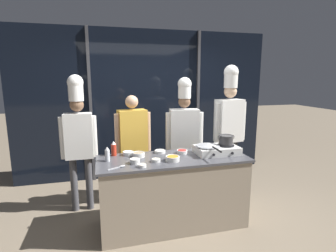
# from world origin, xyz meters

# --- Properties ---
(ground_plane) EXTENTS (24.00, 24.00, 0.00)m
(ground_plane) POSITION_xyz_m (0.00, 0.00, 0.00)
(ground_plane) COLOR #7F705B
(window_wall_back) EXTENTS (4.69, 0.09, 2.70)m
(window_wall_back) POSITION_xyz_m (0.00, 1.82, 1.35)
(window_wall_back) COLOR black
(window_wall_back) RESTS_ON ground_plane
(demo_counter) EXTENTS (1.84, 0.69, 0.89)m
(demo_counter) POSITION_xyz_m (0.00, 0.00, 0.44)
(demo_counter) COLOR gray
(demo_counter) RESTS_ON ground_plane
(portable_stove) EXTENTS (0.54, 0.36, 0.11)m
(portable_stove) POSITION_xyz_m (0.59, 0.02, 0.94)
(portable_stove) COLOR silver
(portable_stove) RESTS_ON demo_counter
(frying_pan) EXTENTS (0.31, 0.53, 0.04)m
(frying_pan) POSITION_xyz_m (0.46, 0.01, 1.02)
(frying_pan) COLOR #ADAFB5
(frying_pan) RESTS_ON portable_stove
(stock_pot) EXTENTS (0.21, 0.18, 0.13)m
(stock_pot) POSITION_xyz_m (0.71, 0.02, 1.06)
(stock_pot) COLOR #333335
(stock_pot) RESTS_ON portable_stove
(squeeze_bottle_clear) EXTENTS (0.05, 0.05, 0.18)m
(squeeze_bottle_clear) POSITION_xyz_m (-0.78, 0.06, 0.97)
(squeeze_bottle_clear) COLOR white
(squeeze_bottle_clear) RESTS_ON demo_counter
(squeeze_bottle_chili) EXTENTS (0.07, 0.07, 0.19)m
(squeeze_bottle_chili) POSITION_xyz_m (-0.70, 0.27, 0.98)
(squeeze_bottle_chili) COLOR red
(squeeze_bottle_chili) RESTS_ON demo_counter
(prep_bowl_onion) EXTENTS (0.14, 0.14, 0.03)m
(prep_bowl_onion) POSITION_xyz_m (-0.11, 0.24, 0.91)
(prep_bowl_onion) COLOR white
(prep_bowl_onion) RESTS_ON demo_counter
(prep_bowl_garlic) EXTENTS (0.12, 0.12, 0.06)m
(prep_bowl_garlic) POSITION_xyz_m (-0.48, -0.10, 0.92)
(prep_bowl_garlic) COLOR white
(prep_bowl_garlic) RESTS_ON demo_counter
(prep_bowl_rice) EXTENTS (0.14, 0.14, 0.05)m
(prep_bowl_rice) POSITION_xyz_m (-0.52, 0.25, 0.91)
(prep_bowl_rice) COLOR white
(prep_bowl_rice) RESTS_ON demo_counter
(prep_bowl_mushrooms) EXTENTS (0.15, 0.15, 0.06)m
(prep_bowl_mushrooms) POSITION_xyz_m (-0.41, 0.14, 0.92)
(prep_bowl_mushrooms) COLOR white
(prep_bowl_mushrooms) RESTS_ON demo_counter
(prep_bowl_bell_pepper) EXTENTS (0.14, 0.14, 0.05)m
(prep_bowl_bell_pepper) POSITION_xyz_m (0.16, 0.14, 0.91)
(prep_bowl_bell_pepper) COLOR white
(prep_bowl_bell_pepper) RESTS_ON demo_counter
(prep_bowl_carrots) EXTENTS (0.17, 0.17, 0.06)m
(prep_bowl_carrots) POSITION_xyz_m (-0.04, -0.12, 0.92)
(prep_bowl_carrots) COLOR white
(prep_bowl_carrots) RESTS_ON demo_counter
(prep_bowl_noodles) EXTENTS (0.10, 0.10, 0.04)m
(prep_bowl_noodles) POSITION_xyz_m (-0.24, -0.10, 0.91)
(prep_bowl_noodles) COLOR white
(prep_bowl_noodles) RESTS_ON demo_counter
(prep_bowl_chicken) EXTENTS (0.10, 0.10, 0.03)m
(prep_bowl_chicken) POSITION_xyz_m (-0.43, -0.24, 0.91)
(prep_bowl_chicken) COLOR white
(prep_bowl_chicken) RESTS_ON demo_counter
(serving_spoon_slotted) EXTENTS (0.20, 0.12, 0.02)m
(serving_spoon_slotted) POSITION_xyz_m (-0.66, -0.19, 0.89)
(serving_spoon_slotted) COLOR #B2B5BA
(serving_spoon_slotted) RESTS_ON demo_counter
(chef_head) EXTENTS (0.48, 0.21, 1.89)m
(chef_head) POSITION_xyz_m (-1.14, 0.69, 1.13)
(chef_head) COLOR #4C4C51
(chef_head) RESTS_ON ground_plane
(person_guest) EXTENTS (0.52, 0.27, 1.61)m
(person_guest) POSITION_xyz_m (-0.40, 0.73, 0.98)
(person_guest) COLOR #2D3856
(person_guest) RESTS_ON ground_plane
(chef_sous) EXTENTS (0.57, 0.29, 1.86)m
(chef_sous) POSITION_xyz_m (0.39, 0.77, 1.07)
(chef_sous) COLOR #4C4C51
(chef_sous) RESTS_ON ground_plane
(chef_line) EXTENTS (0.57, 0.29, 2.05)m
(chef_line) POSITION_xyz_m (1.15, 0.77, 1.20)
(chef_line) COLOR #232326
(chef_line) RESTS_ON ground_plane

